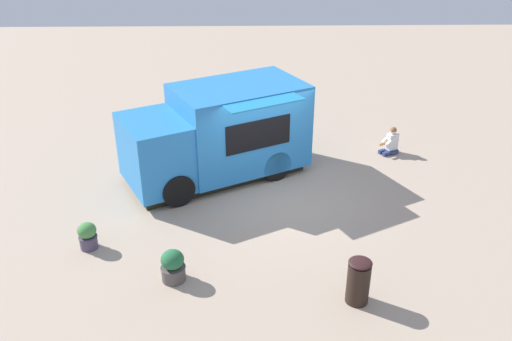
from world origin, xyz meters
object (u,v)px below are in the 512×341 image
object	(u,v)px
person_customer	(391,143)
planter_flowering_near	(88,235)
food_truck	(220,135)
planter_flowering_far	(173,266)
trash_bin	(358,281)

from	to	relation	value
person_customer	planter_flowering_near	bearing A→B (deg)	-59.15
food_truck	person_customer	distance (m)	5.43
food_truck	person_customer	size ratio (longest dim) A/B	6.28
planter_flowering_far	trash_bin	size ratio (longest dim) A/B	0.73
person_customer	trash_bin	size ratio (longest dim) A/B	0.88
planter_flowering_far	trash_bin	bearing A→B (deg)	78.69
food_truck	planter_flowering_far	distance (m)	4.81
trash_bin	person_customer	bearing A→B (deg)	161.12
planter_flowering_near	trash_bin	distance (m)	6.07
food_truck	planter_flowering_far	world-z (taller)	food_truck
planter_flowering_near	trash_bin	xyz separation A→B (m)	(1.92, 5.76, 0.16)
planter_flowering_near	planter_flowering_far	xyz separation A→B (m)	(1.17, 2.06, 0.01)
planter_flowering_far	trash_bin	distance (m)	3.78
food_truck	planter_flowering_far	size ratio (longest dim) A/B	7.55
person_customer	planter_flowering_near	size ratio (longest dim) A/B	1.32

